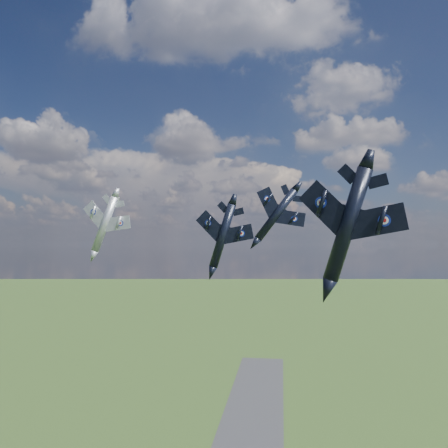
% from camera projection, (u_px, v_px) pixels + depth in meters
% --- Properties ---
extents(jet_lead_navy, '(12.27, 15.42, 5.86)m').
position_uv_depth(jet_lead_navy, '(223.00, 236.00, 69.05)').
color(jet_lead_navy, black).
extents(jet_right_navy, '(16.36, 18.99, 6.71)m').
position_uv_depth(jet_right_navy, '(348.00, 225.00, 43.73)').
color(jet_right_navy, black).
extents(jet_high_navy, '(12.31, 17.14, 9.96)m').
position_uv_depth(jet_high_navy, '(276.00, 215.00, 86.85)').
color(jet_high_navy, black).
extents(jet_left_silver, '(12.29, 15.84, 6.80)m').
position_uv_depth(jet_left_silver, '(105.00, 224.00, 82.65)').
color(jet_left_silver, '#9799A1').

